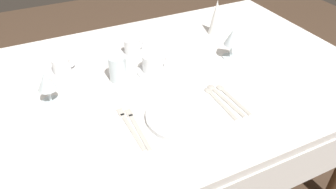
{
  "coord_description": "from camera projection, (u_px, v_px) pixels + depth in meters",
  "views": [
    {
      "loc": [
        -0.42,
        -1.02,
        1.49
      ],
      "look_at": [
        0.0,
        -0.14,
        0.76
      ],
      "focal_mm": 34.92,
      "sensor_mm": 36.0,
      "label": 1
    }
  ],
  "objects": [
    {
      "name": "dining_table",
      "position": [
        153.0,
        95.0,
        1.38
      ],
      "size": [
        1.8,
        1.11,
        0.74
      ],
      "color": "white",
      "rests_on": "ground"
    },
    {
      "name": "dinner_plate",
      "position": [
        183.0,
        116.0,
        1.14
      ],
      "size": [
        0.26,
        0.26,
        0.02
      ],
      "primitive_type": "cylinder",
      "color": "white",
      "rests_on": "dining_table"
    },
    {
      "name": "fork_outer",
      "position": [
        137.0,
        127.0,
        1.1
      ],
      "size": [
        0.02,
        0.22,
        0.0
      ],
      "color": "beige",
      "rests_on": "dining_table"
    },
    {
      "name": "fork_inner",
      "position": [
        129.0,
        126.0,
        1.11
      ],
      "size": [
        0.02,
        0.23,
        0.0
      ],
      "color": "beige",
      "rests_on": "dining_table"
    },
    {
      "name": "spoon_soup",
      "position": [
        217.0,
        99.0,
        1.23
      ],
      "size": [
        0.03,
        0.21,
        0.01
      ],
      "color": "beige",
      "rests_on": "dining_table"
    },
    {
      "name": "spoon_dessert",
      "position": [
        221.0,
        96.0,
        1.24
      ],
      "size": [
        0.03,
        0.22,
        0.01
      ],
      "color": "beige",
      "rests_on": "dining_table"
    },
    {
      "name": "spoon_tea",
      "position": [
        229.0,
        96.0,
        1.24
      ],
      "size": [
        0.03,
        0.21,
        0.01
      ],
      "color": "beige",
      "rests_on": "dining_table"
    },
    {
      "name": "saucer_left",
      "position": [
        132.0,
        54.0,
        1.49
      ],
      "size": [
        0.12,
        0.12,
        0.01
      ],
      "primitive_type": "cylinder",
      "color": "white",
      "rests_on": "dining_table"
    },
    {
      "name": "coffee_cup_left",
      "position": [
        132.0,
        46.0,
        1.47
      ],
      "size": [
        0.1,
        0.07,
        0.07
      ],
      "color": "white",
      "rests_on": "saucer_left"
    },
    {
      "name": "saucer_right",
      "position": [
        63.0,
        72.0,
        1.37
      ],
      "size": [
        0.13,
        0.13,
        0.01
      ],
      "primitive_type": "cylinder",
      "color": "white",
      "rests_on": "dining_table"
    },
    {
      "name": "coffee_cup_right",
      "position": [
        62.0,
        65.0,
        1.35
      ],
      "size": [
        0.09,
        0.07,
        0.06
      ],
      "color": "white",
      "rests_on": "saucer_right"
    },
    {
      "name": "saucer_far",
      "position": [
        153.0,
        71.0,
        1.38
      ],
      "size": [
        0.13,
        0.13,
        0.01
      ],
      "primitive_type": "cylinder",
      "color": "white",
      "rests_on": "dining_table"
    },
    {
      "name": "coffee_cup_far",
      "position": [
        153.0,
        63.0,
        1.35
      ],
      "size": [
        0.11,
        0.09,
        0.07
      ],
      "color": "white",
      "rests_on": "saucer_far"
    },
    {
      "name": "wine_glass_centre",
      "position": [
        46.0,
        83.0,
        1.16
      ],
      "size": [
        0.07,
        0.07,
        0.13
      ],
      "color": "silver",
      "rests_on": "dining_table"
    },
    {
      "name": "wine_glass_left",
      "position": [
        233.0,
        38.0,
        1.42
      ],
      "size": [
        0.07,
        0.07,
        0.14
      ],
      "color": "silver",
      "rests_on": "dining_table"
    },
    {
      "name": "drink_tumbler",
      "position": [
        118.0,
        70.0,
        1.31
      ],
      "size": [
        0.07,
        0.07,
        0.11
      ],
      "color": "silver",
      "rests_on": "dining_table"
    },
    {
      "name": "napkin_folded",
      "position": [
        216.0,
        17.0,
        1.62
      ],
      "size": [
        0.07,
        0.07,
        0.18
      ],
      "primitive_type": "cone",
      "color": "white",
      "rests_on": "dining_table"
    }
  ]
}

